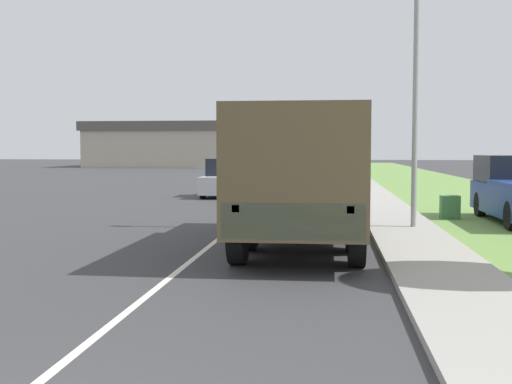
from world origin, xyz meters
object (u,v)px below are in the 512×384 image
Objects in this scene: car_second_ahead at (256,173)px; car_nearest_ahead at (227,180)px; lamp_post at (408,59)px; military_truck at (303,171)px.

car_nearest_ahead is at bearing -91.96° from car_second_ahead.
lamp_post reaches higher than car_second_ahead.
military_truck is 1.07× the size of lamp_post.
car_second_ahead is at bearing 88.04° from car_nearest_ahead.
military_truck is at bearing -80.98° from car_second_ahead.
car_second_ahead is 21.55m from lamp_post.
military_truck is 1.67× the size of car_second_ahead.
car_nearest_ahead is at bearing 105.43° from military_truck.
car_second_ahead is (0.30, 8.78, 0.01)m from car_nearest_ahead.
car_nearest_ahead is 8.79m from car_second_ahead.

